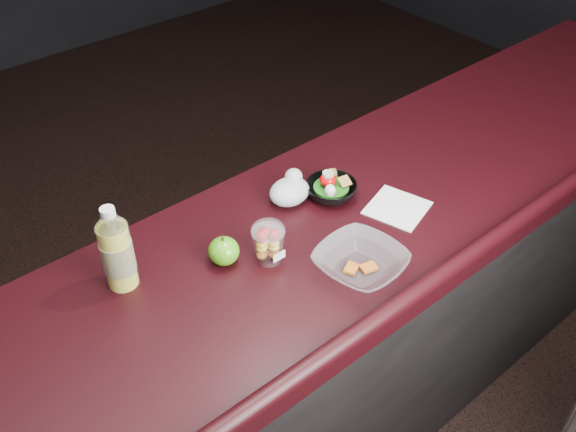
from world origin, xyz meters
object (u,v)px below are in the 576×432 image
object	(u,v)px
green_apple	(224,251)
takeout_bowl	(360,263)
snack_bowl	(331,189)
fruit_cup	(268,242)
lemonade_bottle	(117,253)

from	to	relation	value
green_apple	takeout_bowl	distance (m)	0.36
snack_bowl	green_apple	bearing A→B (deg)	-176.41
fruit_cup	takeout_bowl	bearing A→B (deg)	-49.49
fruit_cup	snack_bowl	size ratio (longest dim) A/B	0.66
lemonade_bottle	green_apple	size ratio (longest dim) A/B	2.85
green_apple	snack_bowl	world-z (taller)	green_apple
lemonade_bottle	snack_bowl	size ratio (longest dim) A/B	1.26
lemonade_bottle	takeout_bowl	world-z (taller)	lemonade_bottle
green_apple	takeout_bowl	size ratio (longest dim) A/B	0.34
green_apple	snack_bowl	distance (m)	0.41
green_apple	fruit_cup	bearing A→B (deg)	-36.40
fruit_cup	green_apple	xyz separation A→B (m)	(-0.10, 0.07, -0.03)
lemonade_bottle	takeout_bowl	distance (m)	0.62
takeout_bowl	snack_bowl	bearing A→B (deg)	61.04
snack_bowl	takeout_bowl	size ratio (longest dim) A/B	0.77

